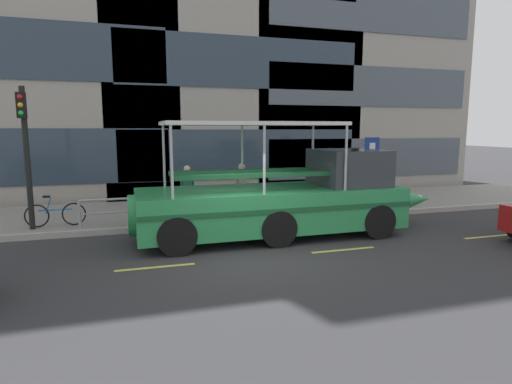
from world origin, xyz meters
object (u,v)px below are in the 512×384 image
object	(u,v)px
duck_tour_boat	(289,199)
pedestrian_near_bow	(322,180)
traffic_light_pole	(26,144)
pedestrian_mid_right	(187,184)
leaned_bicycle	(55,214)
pedestrian_mid_left	(242,183)
parking_sign	(371,160)

from	to	relation	value
duck_tour_boat	pedestrian_near_bow	size ratio (longest dim) A/B	5.51
traffic_light_pole	pedestrian_mid_right	world-z (taller)	traffic_light_pole
leaned_bicycle	traffic_light_pole	bearing A→B (deg)	-155.45
traffic_light_pole	duck_tour_boat	size ratio (longest dim) A/B	0.44
leaned_bicycle	pedestrian_mid_left	world-z (taller)	pedestrian_mid_left
pedestrian_mid_right	pedestrian_mid_left	bearing A→B (deg)	-18.26
parking_sign	leaned_bicycle	xyz separation A→B (m)	(-10.91, 0.05, -1.42)
leaned_bicycle	pedestrian_near_bow	xyz separation A→B (m)	(9.19, 0.54, 0.67)
duck_tour_boat	pedestrian_mid_right	xyz separation A→B (m)	(-2.53, 3.29, 0.12)
pedestrian_near_bow	pedestrian_mid_right	xyz separation A→B (m)	(-5.03, 0.34, -0.02)
leaned_bicycle	duck_tour_boat	xyz separation A→B (m)	(6.69, -2.42, 0.53)
parking_sign	pedestrian_mid_right	distance (m)	6.86
traffic_light_pole	pedestrian_near_bow	bearing A→B (deg)	4.76
traffic_light_pole	duck_tour_boat	bearing A→B (deg)	-16.34
leaned_bicycle	pedestrian_mid_right	size ratio (longest dim) A/B	1.03
leaned_bicycle	pedestrian_near_bow	size ratio (longest dim) A/B	1.00
parking_sign	pedestrian_near_bow	world-z (taller)	parking_sign
pedestrian_mid_right	duck_tour_boat	bearing A→B (deg)	-52.43
leaned_bicycle	pedestrian_near_bow	distance (m)	9.23
pedestrian_near_bow	pedestrian_mid_right	world-z (taller)	pedestrian_near_bow
pedestrian_mid_left	pedestrian_mid_right	world-z (taller)	pedestrian_mid_left
traffic_light_pole	pedestrian_near_bow	distance (m)	9.94
traffic_light_pole	duck_tour_boat	xyz separation A→B (m)	(7.30, -2.14, -1.62)
parking_sign	pedestrian_mid_right	world-z (taller)	parking_sign
pedestrian_near_bow	parking_sign	bearing A→B (deg)	-18.93
traffic_light_pole	duck_tour_boat	distance (m)	7.78
traffic_light_pole	parking_sign	distance (m)	11.54
pedestrian_near_bow	pedestrian_mid_left	xyz separation A→B (m)	(-3.22, -0.26, 0.02)
pedestrian_mid_right	traffic_light_pole	bearing A→B (deg)	-166.41
leaned_bicycle	pedestrian_mid_right	xyz separation A→B (m)	(4.16, 0.87, 0.65)
traffic_light_pole	leaned_bicycle	distance (m)	2.25
traffic_light_pole	pedestrian_mid_left	bearing A→B (deg)	4.80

